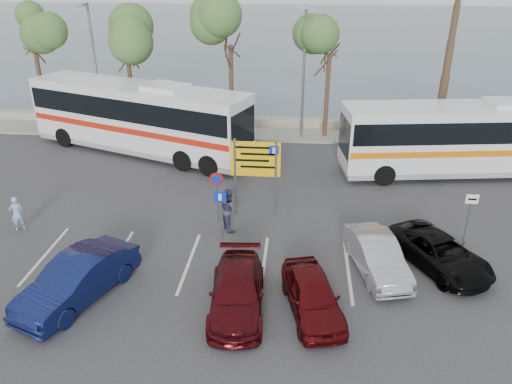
# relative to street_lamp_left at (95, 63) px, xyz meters

# --- Properties ---
(ground) EXTENTS (120.00, 120.00, 0.00)m
(ground) POSITION_rel_street_lamp_left_xyz_m (10.00, -13.52, -4.60)
(ground) COLOR #2F2F31
(ground) RESTS_ON ground
(kerb_strip) EXTENTS (44.00, 2.40, 0.15)m
(kerb_strip) POSITION_rel_street_lamp_left_xyz_m (10.00, 0.48, -4.52)
(kerb_strip) COLOR gray
(kerb_strip) RESTS_ON ground
(seawall) EXTENTS (48.00, 0.80, 0.60)m
(seawall) POSITION_rel_street_lamp_left_xyz_m (10.00, 2.48, -4.30)
(seawall) COLOR gray
(seawall) RESTS_ON ground
(sea) EXTENTS (140.00, 140.00, 0.00)m
(sea) POSITION_rel_street_lamp_left_xyz_m (10.00, 46.48, -4.59)
(sea) COLOR #38505B
(sea) RESTS_ON ground
(tree_far_left) EXTENTS (3.20, 3.20, 7.60)m
(tree_far_left) POSITION_rel_street_lamp_left_xyz_m (-4.00, 0.48, 1.73)
(tree_far_left) COLOR #382619
(tree_far_left) RESTS_ON kerb_strip
(tree_left) EXTENTS (3.20, 3.20, 7.20)m
(tree_left) POSITION_rel_street_lamp_left_xyz_m (2.00, 0.48, 1.41)
(tree_left) COLOR #382619
(tree_left) RESTS_ON kerb_strip
(tree_mid) EXTENTS (3.20, 3.20, 8.00)m
(tree_mid) POSITION_rel_street_lamp_left_xyz_m (8.50, 0.48, 2.06)
(tree_mid) COLOR #382619
(tree_mid) RESTS_ON kerb_strip
(tree_right) EXTENTS (3.20, 3.20, 7.40)m
(tree_right) POSITION_rel_street_lamp_left_xyz_m (14.50, 0.48, 1.57)
(tree_right) COLOR #382619
(tree_right) RESTS_ON kerb_strip
(street_lamp_left) EXTENTS (0.45, 1.15, 8.01)m
(street_lamp_left) POSITION_rel_street_lamp_left_xyz_m (0.00, 0.00, 0.00)
(street_lamp_left) COLOR slate
(street_lamp_left) RESTS_ON kerb_strip
(street_lamp_right) EXTENTS (0.45, 1.15, 8.01)m
(street_lamp_right) POSITION_rel_street_lamp_left_xyz_m (13.00, 0.00, 0.00)
(street_lamp_right) COLOR slate
(street_lamp_right) RESTS_ON kerb_strip
(direction_sign) EXTENTS (2.20, 0.12, 3.60)m
(direction_sign) POSITION_rel_street_lamp_left_xyz_m (11.00, -10.32, -2.17)
(direction_sign) COLOR slate
(direction_sign) RESTS_ON ground
(sign_no_stop) EXTENTS (0.60, 0.08, 2.35)m
(sign_no_stop) POSITION_rel_street_lamp_left_xyz_m (9.40, -11.13, -3.02)
(sign_no_stop) COLOR slate
(sign_no_stop) RESTS_ON ground
(sign_parking) EXTENTS (0.50, 0.07, 2.25)m
(sign_parking) POSITION_rel_street_lamp_left_xyz_m (9.80, -12.73, -3.13)
(sign_parking) COLOR slate
(sign_parking) RESTS_ON ground
(sign_taxi) EXTENTS (0.50, 0.07, 2.20)m
(sign_taxi) POSITION_rel_street_lamp_left_xyz_m (19.80, -12.03, -3.18)
(sign_taxi) COLOR slate
(sign_taxi) RESTS_ON ground
(lane_markings) EXTENTS (12.02, 4.20, 0.01)m
(lane_markings) POSITION_rel_street_lamp_left_xyz_m (8.86, -14.52, -4.60)
(lane_markings) COLOR silver
(lane_markings) RESTS_ON ground
(coach_bus_left) EXTENTS (13.86, 7.59, 4.28)m
(coach_bus_left) POSITION_rel_street_lamp_left_xyz_m (3.50, -3.02, -2.62)
(coach_bus_left) COLOR silver
(coach_bus_left) RESTS_ON ground
(coach_bus_right) EXTENTS (13.14, 4.50, 4.02)m
(coach_bus_right) POSITION_rel_street_lamp_left_xyz_m (21.58, -4.71, -2.74)
(coach_bus_right) COLOR silver
(coach_bus_right) RESTS_ON ground
(car_blue) EXTENTS (3.28, 5.01, 1.56)m
(car_blue) POSITION_rel_street_lamp_left_xyz_m (5.52, -17.02, -3.82)
(car_blue) COLOR #0F1849
(car_blue) RESTS_ON ground
(car_maroon) EXTENTS (2.05, 4.47, 1.27)m
(car_maroon) POSITION_rel_street_lamp_left_xyz_m (11.00, -17.02, -3.97)
(car_maroon) COLOR #440B10
(car_maroon) RESTS_ON ground
(car_red) EXTENTS (2.44, 4.14, 1.32)m
(car_red) POSITION_rel_street_lamp_left_xyz_m (13.50, -17.02, -3.94)
(car_red) COLOR #4D0B0D
(car_red) RESTS_ON ground
(suv_black) EXTENTS (3.94, 4.85, 1.23)m
(suv_black) POSITION_rel_street_lamp_left_xyz_m (18.30, -13.91, -3.99)
(suv_black) COLOR black
(suv_black) RESTS_ON ground
(car_silver_b) EXTENTS (2.32, 4.30, 1.35)m
(car_silver_b) POSITION_rel_street_lamp_left_xyz_m (15.90, -14.43, -3.93)
(car_silver_b) COLOR #9C9DA2
(car_silver_b) RESTS_ON ground
(pedestrian_near) EXTENTS (0.68, 0.65, 1.57)m
(pedestrian_near) POSITION_rel_street_lamp_left_xyz_m (1.00, -12.67, -3.82)
(pedestrian_near) COLOR #90A5D2
(pedestrian_near) RESTS_ON ground
(pedestrian_far) EXTENTS (1.08, 1.15, 1.89)m
(pedestrian_far) POSITION_rel_street_lamp_left_xyz_m (10.00, -11.78, -3.65)
(pedestrian_far) COLOR #363A51
(pedestrian_far) RESTS_ON ground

